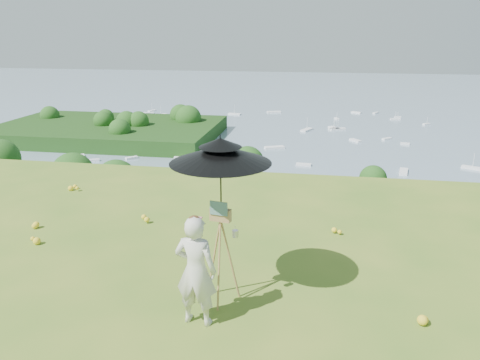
# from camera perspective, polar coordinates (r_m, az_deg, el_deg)

# --- Properties ---
(ground) EXTENTS (14.00, 14.00, 0.00)m
(ground) POSITION_cam_1_polar(r_m,az_deg,el_deg) (6.87, -13.81, -15.35)
(ground) COLOR #4B7621
(ground) RESTS_ON ground
(shoreline_tier) EXTENTS (170.00, 28.00, 8.00)m
(shoreline_tier) POSITION_cam_1_polar(r_m,az_deg,el_deg) (89.54, 7.29, -8.80)
(shoreline_tier) COLOR #706A59
(shoreline_tier) RESTS_ON bay_water
(bay_water) EXTENTS (700.00, 700.00, 0.00)m
(bay_water) POSITION_cam_1_polar(r_m,az_deg,el_deg) (248.11, 9.25, 8.70)
(bay_water) COLOR #6C8E9B
(bay_water) RESTS_ON ground
(peninsula) EXTENTS (90.00, 60.00, 12.00)m
(peninsula) POSITION_cam_1_polar(r_m,az_deg,el_deg) (180.96, -15.82, 6.59)
(peninsula) COLOR #1A360E
(peninsula) RESTS_ON bay_water
(slope_trees) EXTENTS (110.00, 50.00, 6.00)m
(slope_trees) POSITION_cam_1_polar(r_m,az_deg,el_deg) (44.42, 5.73, -7.30)
(slope_trees) COLOR #174A16
(slope_trees) RESTS_ON forest_slope
(harbor_town) EXTENTS (110.00, 22.00, 5.00)m
(harbor_town) POSITION_cam_1_polar(r_m,az_deg,el_deg) (86.85, 7.46, -4.95)
(harbor_town) COLOR silver
(harbor_town) RESTS_ON shoreline_tier
(moored_boats) EXTENTS (140.00, 140.00, 0.70)m
(moored_boats) POSITION_cam_1_polar(r_m,az_deg,el_deg) (171.02, 4.58, 5.00)
(moored_boats) COLOR white
(moored_boats) RESTS_ON bay_water
(wildflowers) EXTENTS (10.00, 10.50, 0.12)m
(wildflowers) POSITION_cam_1_polar(r_m,az_deg,el_deg) (7.03, -13.03, -13.88)
(wildflowers) COLOR yellow
(wildflowers) RESTS_ON ground
(painter) EXTENTS (0.58, 0.41, 1.52)m
(painter) POSITION_cam_1_polar(r_m,az_deg,el_deg) (6.12, -5.41, -10.97)
(painter) COLOR silver
(painter) RESTS_ON ground
(field_easel) EXTENTS (0.67, 0.67, 1.53)m
(field_easel) POSITION_cam_1_polar(r_m,az_deg,el_deg) (6.57, -2.34, -8.74)
(field_easel) COLOR olive
(field_easel) RESTS_ON ground
(sun_umbrella) EXTENTS (1.51, 1.51, 1.16)m
(sun_umbrella) POSITION_cam_1_polar(r_m,az_deg,el_deg) (6.19, -2.36, 0.32)
(sun_umbrella) COLOR black
(sun_umbrella) RESTS_ON field_easel
(painter_cap) EXTENTS (0.23, 0.25, 0.10)m
(painter_cap) POSITION_cam_1_polar(r_m,az_deg,el_deg) (5.81, -5.61, -4.75)
(painter_cap) COLOR #DE7A87
(painter_cap) RESTS_ON painter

